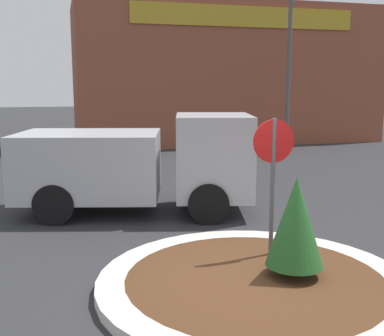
% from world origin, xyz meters
% --- Properties ---
extents(ground_plane, '(120.00, 120.00, 0.00)m').
position_xyz_m(ground_plane, '(0.00, 0.00, 0.00)').
color(ground_plane, '#2D2D30').
extents(traffic_island, '(4.42, 4.42, 0.16)m').
position_xyz_m(traffic_island, '(0.00, 0.00, 0.08)').
color(traffic_island, beige).
rests_on(traffic_island, ground_plane).
extents(stop_sign, '(0.67, 0.07, 2.32)m').
position_xyz_m(stop_sign, '(0.61, 0.82, 1.60)').
color(stop_sign, '#4C4C51').
rests_on(stop_sign, ground_plane).
extents(island_shrub, '(0.81, 0.81, 1.43)m').
position_xyz_m(island_shrub, '(0.56, -0.08, 0.95)').
color(island_shrub, brown).
rests_on(island_shrub, traffic_island).
extents(utility_truck, '(5.42, 3.25, 2.17)m').
position_xyz_m(utility_truck, '(-0.91, 4.53, 1.13)').
color(utility_truck, '#B2B2B7').
rests_on(utility_truck, ground_plane).
extents(storefront_building, '(14.83, 6.07, 6.60)m').
position_xyz_m(storefront_building, '(5.61, 17.75, 3.30)').
color(storefront_building, brown).
rests_on(storefront_building, ground_plane).
extents(light_pole, '(0.70, 0.30, 6.50)m').
position_xyz_m(light_pole, '(6.41, 12.07, 3.81)').
color(light_pole, '#4C4C51').
rests_on(light_pole, ground_plane).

